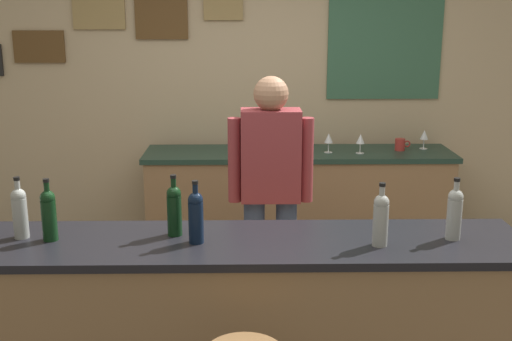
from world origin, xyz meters
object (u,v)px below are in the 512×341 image
(wine_bottle_d, at_px, (196,215))
(wine_glass_c, at_px, (329,139))
(bartender, at_px, (270,188))
(wine_bottle_c, at_px, (174,209))
(wine_bottle_b, at_px, (49,213))
(wine_bottle_e, at_px, (381,218))
(wine_bottle_a, at_px, (20,211))
(wine_glass_d, at_px, (360,140))
(wine_glass_b, at_px, (303,139))
(wine_bottle_f, at_px, (454,212))
(coffee_mug, at_px, (400,144))
(wine_glass_e, at_px, (424,136))
(wine_glass_a, at_px, (257,136))

(wine_bottle_d, relative_size, wine_glass_c, 1.97)
(bartender, relative_size, wine_glass_c, 10.45)
(wine_bottle_c, bearing_deg, wine_bottle_d, -43.45)
(bartender, xyz_separation_m, wine_bottle_c, (-0.50, -0.79, 0.12))
(wine_bottle_b, relative_size, wine_bottle_e, 1.00)
(bartender, height_order, wine_bottle_a, bartender)
(wine_bottle_a, bearing_deg, wine_bottle_d, -5.45)
(wine_glass_d, bearing_deg, wine_bottle_d, -119.60)
(wine_glass_b, bearing_deg, wine_bottle_f, -74.74)
(wine_glass_d, distance_m, coffee_mug, 0.36)
(wine_glass_e, bearing_deg, wine_glass_d, -163.85)
(wine_bottle_e, distance_m, wine_glass_a, 2.27)
(wine_bottle_d, relative_size, wine_bottle_e, 1.00)
(wine_glass_d, distance_m, wine_glass_e, 0.57)
(bartender, xyz_separation_m, wine_bottle_d, (-0.39, -0.90, 0.12))
(wine_bottle_d, relative_size, wine_glass_e, 1.97)
(wine_bottle_b, height_order, coffee_mug, wine_bottle_b)
(wine_bottle_a, bearing_deg, wine_bottle_f, -1.45)
(wine_glass_b, distance_m, wine_glass_e, 1.00)
(wine_glass_d, xyz_separation_m, wine_glass_e, (0.55, 0.16, 0.00))
(wine_glass_b, xyz_separation_m, wine_glass_e, (0.99, 0.11, 0.00))
(wine_bottle_f, distance_m, wine_glass_c, 2.03)
(wine_bottle_a, xyz_separation_m, wine_glass_b, (1.54, 1.96, -0.05))
(wine_glass_c, bearing_deg, wine_glass_b, 176.01)
(wine_glass_a, height_order, wine_glass_d, same)
(wine_bottle_d, bearing_deg, wine_bottle_f, 1.33)
(wine_bottle_d, bearing_deg, wine_bottle_b, 176.31)
(wine_bottle_c, bearing_deg, wine_glass_d, 56.56)
(coffee_mug, bearing_deg, bartender, -132.01)
(wine_bottle_a, xyz_separation_m, wine_bottle_e, (1.72, -0.13, 0.00))
(wine_bottle_a, xyz_separation_m, wine_glass_d, (1.99, 1.92, -0.05))
(bartender, distance_m, wine_glass_e, 1.81)
(wine_glass_d, relative_size, wine_glass_e, 1.00)
(wine_bottle_b, relative_size, wine_bottle_d, 1.00)
(wine_glass_a, height_order, coffee_mug, wine_glass_a)
(wine_bottle_d, relative_size, wine_glass_b, 1.97)
(wine_bottle_a, distance_m, wine_glass_c, 2.62)
(wine_bottle_a, bearing_deg, wine_glass_a, 60.19)
(wine_bottle_f, xyz_separation_m, wine_glass_e, (0.44, 2.13, -0.05))
(wine_bottle_d, height_order, wine_bottle_e, same)
(wine_bottle_d, bearing_deg, wine_bottle_e, -3.49)
(wine_glass_b, xyz_separation_m, wine_glass_c, (0.20, -0.01, 0.00))
(wine_bottle_b, xyz_separation_m, wine_glass_b, (1.39, 2.00, -0.05))
(wine_bottle_e, bearing_deg, wine_glass_c, 89.33)
(wine_bottle_d, relative_size, wine_glass_a, 1.97)
(wine_bottle_b, xyz_separation_m, wine_glass_d, (1.84, 1.95, -0.05))
(bartender, bearing_deg, wine_bottle_d, -113.44)
(wine_bottle_b, xyz_separation_m, wine_glass_a, (1.04, 2.11, -0.05))
(bartender, bearing_deg, wine_glass_c, 66.16)
(bartender, distance_m, wine_glass_c, 1.24)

